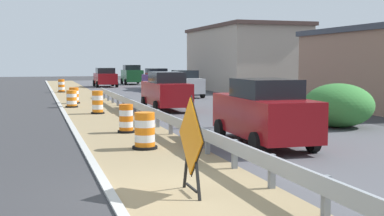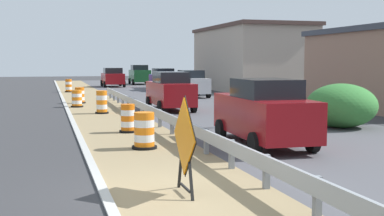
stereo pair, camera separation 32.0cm
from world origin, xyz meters
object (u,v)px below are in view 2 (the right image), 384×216
at_px(traffic_barrel_farther, 80,96).
at_px(car_mid_far_lane, 163,79).
at_px(traffic_barrel_nearest, 144,132).
at_px(traffic_barrel_close, 128,120).
at_px(traffic_barrel_far, 77,100).
at_px(traffic_barrel_mid, 102,103).
at_px(car_distant_a, 140,75).
at_px(car_trailing_far_lane, 170,91).
at_px(car_lead_far_lane, 263,112).
at_px(warning_sign_diamond, 185,141).
at_px(car_trailing_near_lane, 191,84).
at_px(car_lead_near_lane, 113,77).
at_px(traffic_barrel_farthest, 69,86).

xyz_separation_m(traffic_barrel_farther, car_mid_far_lane, (8.01, 12.18, 0.54)).
bearing_deg(traffic_barrel_nearest, traffic_barrel_close, 88.99).
bearing_deg(car_mid_far_lane, traffic_barrel_far, -29.87).
distance_m(traffic_barrel_mid, car_distant_a, 32.04).
relative_size(traffic_barrel_far, car_trailing_far_lane, 0.21).
distance_m(traffic_barrel_nearest, car_trailing_far_lane, 11.82).
bearing_deg(car_lead_far_lane, traffic_barrel_close, 44.32).
height_order(traffic_barrel_nearest, traffic_barrel_close, traffic_barrel_nearest).
bearing_deg(warning_sign_diamond, car_distant_a, -98.96).
bearing_deg(traffic_barrel_nearest, car_trailing_far_lane, 72.76).
relative_size(traffic_barrel_nearest, car_distant_a, 0.25).
bearing_deg(traffic_barrel_far, car_trailing_near_lane, 35.85).
height_order(traffic_barrel_nearest, car_mid_far_lane, car_mid_far_lane).
xyz_separation_m(car_lead_near_lane, car_mid_far_lane, (3.51, -7.65, 0.02)).
distance_m(traffic_barrel_nearest, traffic_barrel_mid, 10.53).
xyz_separation_m(car_trailing_far_lane, car_distant_a, (3.79, 30.42, 0.07)).
xyz_separation_m(car_lead_far_lane, car_trailing_far_lane, (-0.12, 11.66, -0.01)).
bearing_deg(traffic_barrel_nearest, car_mid_far_lane, 76.16).
height_order(traffic_barrel_nearest, traffic_barrel_farthest, traffic_barrel_farthest).
bearing_deg(car_trailing_near_lane, traffic_barrel_nearest, -19.04).
xyz_separation_m(traffic_barrel_farther, car_distant_a, (8.10, 24.60, 0.64)).
bearing_deg(car_lead_far_lane, traffic_barrel_nearest, 86.10).
height_order(warning_sign_diamond, car_lead_far_lane, car_lead_far_lane).
bearing_deg(traffic_barrel_far, car_lead_far_lane, -72.29).
bearing_deg(traffic_barrel_far, traffic_barrel_farther, 83.11).
relative_size(warning_sign_diamond, car_lead_far_lane, 0.40).
relative_size(traffic_barrel_farther, car_mid_far_lane, 0.22).
distance_m(car_mid_far_lane, car_trailing_far_lane, 18.37).
bearing_deg(car_mid_far_lane, traffic_barrel_farthest, -87.75).
height_order(warning_sign_diamond, traffic_barrel_close, warning_sign_diamond).
bearing_deg(car_lead_near_lane, traffic_barrel_nearest, 174.22).
distance_m(traffic_barrel_farthest, car_trailing_far_lane, 18.17).
bearing_deg(car_lead_near_lane, traffic_barrel_farthest, 149.78).
height_order(car_trailing_near_lane, car_distant_a, car_distant_a).
relative_size(traffic_barrel_far, car_lead_near_lane, 0.23).
relative_size(warning_sign_diamond, traffic_barrel_close, 1.87).
xyz_separation_m(car_trailing_near_lane, car_distant_a, (-0.01, 21.15, 0.12)).
relative_size(traffic_barrel_far, car_trailing_near_lane, 0.24).
bearing_deg(traffic_barrel_far, car_mid_far_lane, 60.65).
bearing_deg(traffic_barrel_mid, traffic_barrel_far, 103.98).
relative_size(warning_sign_diamond, traffic_barrel_far, 2.01).
xyz_separation_m(warning_sign_diamond, traffic_barrel_farther, (-0.60, 22.37, -0.61)).
height_order(traffic_barrel_close, traffic_barrel_mid, traffic_barrel_mid).
xyz_separation_m(traffic_barrel_nearest, traffic_barrel_far, (-1.12, 14.46, -0.06)).
distance_m(traffic_barrel_far, car_mid_far_lane, 17.01).
height_order(warning_sign_diamond, traffic_barrel_nearest, warning_sign_diamond).
distance_m(traffic_barrel_mid, traffic_barrel_far, 4.05).
relative_size(traffic_barrel_close, traffic_barrel_farthest, 0.95).
height_order(traffic_barrel_close, traffic_barrel_farthest, traffic_barrel_farthest).
distance_m(traffic_barrel_far, traffic_barrel_farther, 2.66).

